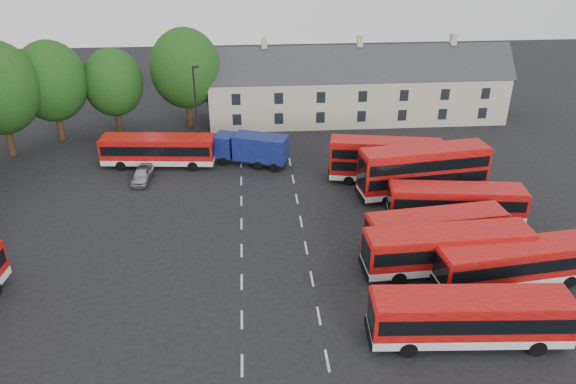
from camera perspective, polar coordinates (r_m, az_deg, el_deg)
name	(u,v)px	position (r m, az deg, el deg)	size (l,w,h in m)	color
ground	(242,266)	(41.92, -4.73, -7.46)	(140.00, 140.00, 0.00)	black
lane_markings	(274,249)	(43.59, -1.44, -5.82)	(5.15, 33.80, 0.01)	beige
treeline	(23,101)	(60.39, -25.34, 8.32)	(29.92, 32.59, 12.01)	black
terrace_houses	(357,88)	(68.66, 7.03, 10.41)	(35.70, 7.13, 10.06)	beige
bus_row_a	(470,315)	(35.94, 18.05, -11.82)	(12.08, 3.44, 3.38)	silver
bus_row_b	(516,261)	(41.98, 22.17, -6.53)	(11.42, 3.85, 3.17)	silver
bus_row_c	(448,247)	(41.69, 15.92, -5.43)	(12.09, 3.31, 3.39)	silver
bus_row_d	(436,227)	(44.27, 14.82, -3.49)	(10.98, 3.61, 3.05)	silver
bus_row_e	(456,201)	(48.42, 16.74, -0.85)	(11.29, 3.86, 3.13)	silver
bus_dd_south	(423,169)	(51.38, 13.59, 2.29)	(11.74, 4.07, 4.72)	silver
bus_dd_north	(385,158)	(53.45, 9.85, 3.39)	(10.61, 4.08, 4.25)	silver
bus_north	(158,148)	(57.59, -13.07, 4.33)	(11.35, 3.58, 3.16)	silver
box_truck	(252,148)	(56.51, -3.70, 4.47)	(7.71, 4.71, 3.23)	black
silver_car	(142,174)	(55.29, -14.59, 1.74)	(1.62, 4.02, 1.37)	#A5A7AD
grit_bin	(562,341)	(38.76, 26.10, -13.47)	(0.58, 0.58, 0.73)	#C5A70B
lamppost	(197,112)	(56.58, -9.27, 8.00)	(0.69, 0.29, 9.96)	black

